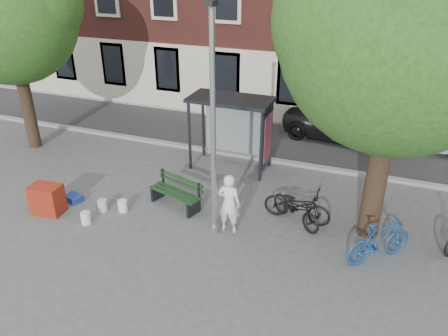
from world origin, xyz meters
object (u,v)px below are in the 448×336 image
bus_shelter (242,118)px  bike_a (297,205)px  bench (176,194)px  bike_b (380,241)px  lamppost (213,141)px  painter (229,203)px  bike_c (296,208)px  red_stand (47,199)px  car_dark (347,123)px

bus_shelter → bike_a: 3.99m
bench → bike_b: (5.95, -0.56, 0.17)m
lamppost → bench: bearing=150.5°
painter → bike_c: 2.00m
lamppost → bike_c: size_ratio=3.25×
painter → bench: 2.13m
lamppost → red_stand: lamppost is taller
bench → car_dark: (4.19, 7.29, 0.29)m
car_dark → red_stand: size_ratio=5.62×
bike_a → car_dark: 6.81m
bike_c → bus_shelter: bearing=78.3°
lamppost → car_dark: (2.56, 8.21, -2.08)m
car_dark → bike_c: bearing=-177.6°
red_stand → car_dark: bearing=49.8°
lamppost → bike_c: (2.00, 1.30, -2.29)m
lamppost → bike_c: bearing=33.1°
red_stand → bench: bearing=26.7°
car_dark → painter: bearing=171.4°
bench → car_dark: size_ratio=0.37×
bench → lamppost: bearing=-12.2°
painter → bike_a: painter is taller
painter → bike_c: bearing=-150.3°
bike_c → car_dark: bearing=30.7°
bike_a → lamppost: bearing=130.4°
bike_b → bike_c: 2.51m
painter → lamppost: bearing=33.3°
bike_a → red_stand: 7.39m
painter → car_dark: (2.22, 7.96, -0.17)m
bench → bike_a: bearing=25.3°
painter → bike_b: bearing=178.9°
bus_shelter → bike_a: bus_shelter is taller
bus_shelter → painter: size_ratio=1.62×
lamppost → painter: (0.34, 0.25, -1.91)m
bus_shelter → bench: bearing=-107.7°
bus_shelter → bike_c: size_ratio=1.51×
bike_c → red_stand: (-7.04, -2.10, -0.04)m
bike_b → lamppost: bearing=50.9°
bench → red_stand: bearing=-135.9°
bench → car_dark: bearing=77.5°
bike_a → bench: bearing=102.9°
bench → red_stand: size_ratio=2.05×
bench → bike_c: bearing=23.4°
bench → red_stand: 3.82m
red_stand → bike_b: bearing=7.1°
bus_shelter → bike_b: (4.93, -3.75, -1.33)m
bench → car_dark: car_dark is taller
bike_c → bike_b: bearing=-76.8°
bus_shelter → bike_b: bearing=-37.2°
painter → bike_b: size_ratio=0.90×
bike_b → red_stand: (-9.36, -1.16, -0.14)m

